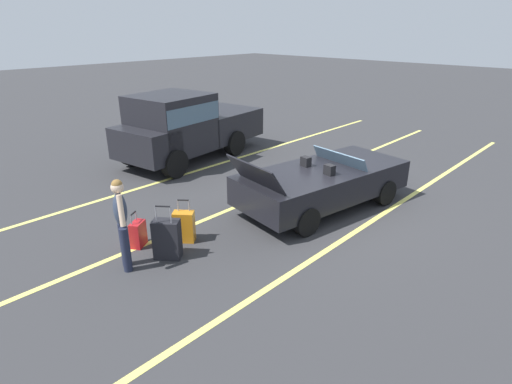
# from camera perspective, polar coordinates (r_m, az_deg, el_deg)

# --- Properties ---
(ground_plane) EXTENTS (80.00, 80.00, 0.00)m
(ground_plane) POSITION_cam_1_polar(r_m,az_deg,el_deg) (9.86, 8.94, -1.95)
(ground_plane) COLOR #333335
(lot_line_near) EXTENTS (18.00, 0.12, 0.01)m
(lot_line_near) POSITION_cam_1_polar(r_m,az_deg,el_deg) (9.29, 15.37, -4.08)
(lot_line_near) COLOR #EAE066
(lot_line_near) RESTS_ON ground_plane
(lot_line_mid) EXTENTS (18.00, 0.12, 0.01)m
(lot_line_mid) POSITION_cam_1_polar(r_m,az_deg,el_deg) (10.66, 2.63, 0.18)
(lot_line_mid) COLOR #EAE066
(lot_line_mid) RESTS_ON ground_plane
(lot_line_far) EXTENTS (18.00, 0.12, 0.01)m
(lot_line_far) POSITION_cam_1_polar(r_m,az_deg,el_deg) (12.47, -6.81, 3.34)
(lot_line_far) COLOR #EAE066
(lot_line_far) RESTS_ON ground_plane
(convertible_car) EXTENTS (4.43, 2.41, 1.49)m
(convertible_car) POSITION_cam_1_polar(r_m,az_deg,el_deg) (9.78, 9.95, 1.52)
(convertible_car) COLOR black
(convertible_car) RESTS_ON ground_plane
(suitcase_large_black) EXTENTS (0.52, 0.55, 1.07)m
(suitcase_large_black) POSITION_cam_1_polar(r_m,az_deg,el_deg) (7.69, -12.14, -6.36)
(suitcase_large_black) COLOR black
(suitcase_large_black) RESTS_ON ground_plane
(suitcase_medium_bright) EXTENTS (0.44, 0.46, 0.86)m
(suitcase_medium_bright) POSITION_cam_1_polar(r_m,az_deg,el_deg) (8.22, -9.87, -4.70)
(suitcase_medium_bright) COLOR orange
(suitcase_medium_bright) RESTS_ON ground_plane
(suitcase_small_carryon) EXTENTS (0.39, 0.35, 0.70)m
(suitcase_small_carryon) POSITION_cam_1_polar(r_m,az_deg,el_deg) (8.26, -15.92, -5.58)
(suitcase_small_carryon) COLOR red
(suitcase_small_carryon) RESTS_ON ground_plane
(traveler_person) EXTENTS (0.33, 0.59, 1.65)m
(traveler_person) POSITION_cam_1_polar(r_m,az_deg,el_deg) (7.31, -18.02, -3.67)
(traveler_person) COLOR #1E2338
(traveler_person) RESTS_ON ground_plane
(parked_pickup_truck_near) EXTENTS (5.21, 2.60, 2.10)m
(parked_pickup_truck_near) POSITION_cam_1_polar(r_m,az_deg,el_deg) (13.00, -9.97, 9.00)
(parked_pickup_truck_near) COLOR black
(parked_pickup_truck_near) RESTS_ON ground_plane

